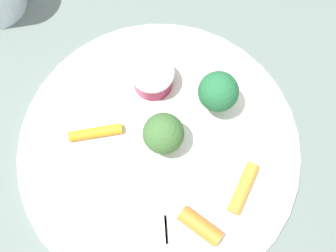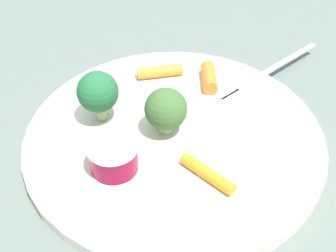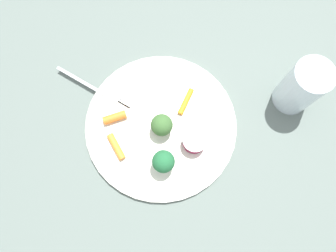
# 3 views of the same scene
# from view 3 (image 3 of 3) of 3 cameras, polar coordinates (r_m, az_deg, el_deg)

# --- Properties ---
(ground_plane) EXTENTS (2.40, 2.40, 0.00)m
(ground_plane) POSITION_cam_3_polar(r_m,az_deg,el_deg) (0.63, -1.31, -0.08)
(ground_plane) COLOR #57645E
(plate) EXTENTS (0.30, 0.30, 0.01)m
(plate) POSITION_cam_3_polar(r_m,az_deg,el_deg) (0.62, -1.32, 0.06)
(plate) COLOR silver
(plate) RESTS_ON ground_plane
(sauce_cup) EXTENTS (0.05, 0.05, 0.03)m
(sauce_cup) POSITION_cam_3_polar(r_m,az_deg,el_deg) (0.60, 4.95, -2.77)
(sauce_cup) COLOR maroon
(sauce_cup) RESTS_ON plate
(broccoli_floret_0) EXTENTS (0.04, 0.04, 0.05)m
(broccoli_floret_0) POSITION_cam_3_polar(r_m,az_deg,el_deg) (0.59, -1.16, 0.16)
(broccoli_floret_0) COLOR #89C574
(broccoli_floret_0) RESTS_ON plate
(broccoli_floret_1) EXTENTS (0.04, 0.04, 0.06)m
(broccoli_floret_1) POSITION_cam_3_polar(r_m,az_deg,el_deg) (0.57, -0.85, -6.59)
(broccoli_floret_1) COLOR #90AC6F
(broccoli_floret_1) RESTS_ON plate
(carrot_stick_0) EXTENTS (0.05, 0.04, 0.02)m
(carrot_stick_0) POSITION_cam_3_polar(r_m,az_deg,el_deg) (0.62, -9.82, 1.55)
(carrot_stick_0) COLOR orange
(carrot_stick_0) RESTS_ON plate
(carrot_stick_1) EXTENTS (0.04, 0.05, 0.01)m
(carrot_stick_1) POSITION_cam_3_polar(r_m,az_deg,el_deg) (0.61, -9.56, -3.80)
(carrot_stick_1) COLOR orange
(carrot_stick_1) RESTS_ON plate
(carrot_stick_2) EXTENTS (0.06, 0.02, 0.01)m
(carrot_stick_2) POSITION_cam_3_polar(r_m,az_deg,el_deg) (0.63, 3.31, 4.54)
(carrot_stick_2) COLOR orange
(carrot_stick_2) RESTS_ON plate
(fork) EXTENTS (0.01, 0.18, 0.00)m
(fork) POSITION_cam_3_polar(r_m,az_deg,el_deg) (0.66, -13.31, 7.02)
(fork) COLOR #B5B7BE
(fork) RESTS_ON plate
(drinking_glass) EXTENTS (0.07, 0.07, 0.12)m
(drinking_glass) POSITION_cam_3_polar(r_m,az_deg,el_deg) (0.64, 23.44, 6.60)
(drinking_glass) COLOR silver
(drinking_glass) RESTS_ON ground_plane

